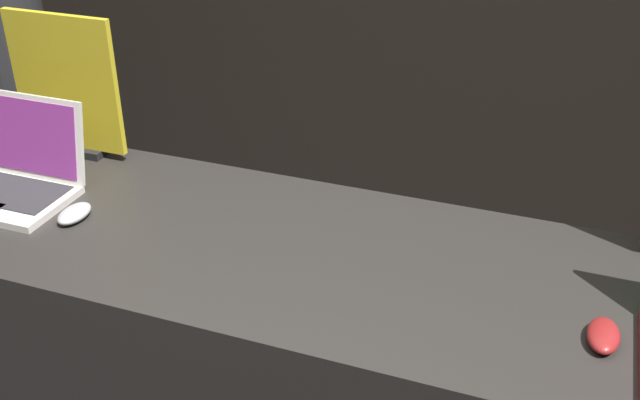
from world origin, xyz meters
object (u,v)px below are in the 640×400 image
object	(u,v)px
mouse_front	(74,214)
mouse_back	(603,335)
laptop_front	(14,173)
person_bystander	(20,125)
promo_stand_front	(66,89)

from	to	relation	value
mouse_front	mouse_back	bearing A→B (deg)	-1.74
laptop_front	person_bystander	distance (m)	0.84
mouse_front	promo_stand_front	xyz separation A→B (m)	(-0.24, 0.34, 0.19)
person_bystander	promo_stand_front	bearing A→B (deg)	-32.95
person_bystander	mouse_front	bearing A→B (deg)	-41.53
laptop_front	promo_stand_front	distance (m)	0.31
promo_stand_front	person_bystander	world-z (taller)	person_bystander
laptop_front	mouse_back	size ratio (longest dim) A/B	2.99
laptop_front	mouse_front	bearing A→B (deg)	-15.66
laptop_front	mouse_front	world-z (taller)	laptop_front
mouse_front	promo_stand_front	bearing A→B (deg)	125.27
laptop_front	promo_stand_front	xyz separation A→B (m)	(0.00, 0.27, 0.15)
laptop_front	mouse_back	xyz separation A→B (m)	(1.55, -0.11, -0.04)
person_bystander	mouse_back	bearing A→B (deg)	-19.14
laptop_front	person_bystander	size ratio (longest dim) A/B	0.21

